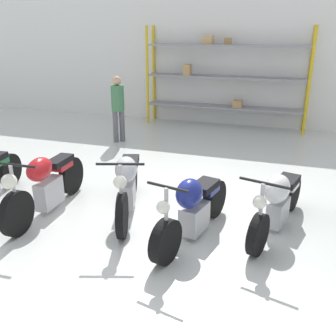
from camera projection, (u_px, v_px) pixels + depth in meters
ground_plane at (160, 219)px, 5.72m from camera, size 30.00×30.00×0.00m
back_wall at (233, 63)px, 10.85m from camera, size 30.00×0.08×3.60m
shelving_rack at (224, 76)px, 10.69m from camera, size 4.63×0.63×2.83m
motorcycle_red at (46, 184)px, 5.81m from camera, size 0.71×2.15×1.05m
motorcycle_silver at (128, 183)px, 5.79m from camera, size 0.90×2.07×1.08m
motorcycle_blue at (193, 209)px, 5.12m from camera, size 0.72×2.01×1.02m
motorcycle_white at (278, 201)px, 5.29m from camera, size 0.82×2.05×0.99m
person_browsing at (118, 104)px, 9.34m from camera, size 0.45×0.45×1.65m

